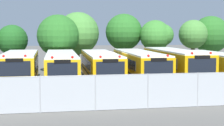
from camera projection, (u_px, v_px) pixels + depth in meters
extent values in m
plane|color=#595651|center=(120.00, 82.00, 28.69)|extent=(160.00, 160.00, 0.00)
cube|color=yellow|center=(20.00, 67.00, 27.20)|extent=(2.70, 9.56, 2.08)
cube|color=white|center=(20.00, 53.00, 27.10)|extent=(2.64, 9.37, 0.12)
cube|color=black|center=(15.00, 87.00, 22.55)|extent=(2.59, 0.20, 0.36)
cube|color=black|center=(15.00, 69.00, 22.49)|extent=(2.08, 0.09, 1.00)
cube|color=black|center=(37.00, 62.00, 27.70)|extent=(0.16, 7.43, 0.75)
cube|color=black|center=(4.00, 63.00, 27.23)|extent=(0.16, 7.43, 0.75)
cube|color=black|center=(20.00, 72.00, 27.24)|extent=(2.72, 9.66, 0.10)
sphere|color=red|center=(25.00, 56.00, 22.71)|extent=(0.18, 0.18, 0.18)
sphere|color=red|center=(4.00, 56.00, 22.45)|extent=(0.18, 0.18, 0.18)
cube|color=black|center=(14.00, 60.00, 22.43)|extent=(1.14, 0.10, 0.24)
cylinder|color=black|center=(33.00, 84.00, 24.20)|extent=(0.30, 1.00, 1.00)
cylinder|color=black|center=(0.00, 85.00, 23.78)|extent=(0.30, 1.00, 1.00)
cylinder|color=black|center=(36.00, 73.00, 30.39)|extent=(0.30, 1.00, 1.00)
cylinder|color=black|center=(10.00, 74.00, 29.97)|extent=(0.30, 1.00, 1.00)
cube|color=yellow|center=(61.00, 67.00, 27.82)|extent=(2.48, 11.34, 2.01)
cube|color=white|center=(61.00, 54.00, 27.72)|extent=(2.43, 11.11, 0.12)
cube|color=black|center=(63.00, 88.00, 22.26)|extent=(2.44, 0.18, 0.36)
cube|color=black|center=(63.00, 70.00, 22.20)|extent=(1.96, 0.08, 0.97)
cube|color=black|center=(76.00, 62.00, 28.28)|extent=(0.11, 8.83, 0.73)
cube|color=black|center=(46.00, 63.00, 27.89)|extent=(0.11, 8.83, 0.73)
cube|color=black|center=(61.00, 72.00, 27.86)|extent=(2.51, 11.45, 0.10)
sphere|color=red|center=(72.00, 57.00, 22.40)|extent=(0.18, 0.18, 0.18)
sphere|color=red|center=(52.00, 57.00, 22.19)|extent=(0.18, 0.18, 0.18)
cube|color=black|center=(62.00, 61.00, 22.15)|extent=(1.08, 0.09, 0.24)
cylinder|color=black|center=(78.00, 85.00, 23.88)|extent=(0.29, 1.00, 1.00)
cylinder|color=black|center=(47.00, 85.00, 23.54)|extent=(0.29, 1.00, 1.00)
cylinder|color=black|center=(72.00, 71.00, 31.86)|extent=(0.29, 1.00, 1.00)
cylinder|color=black|center=(49.00, 72.00, 31.52)|extent=(0.29, 1.00, 1.00)
cube|color=#EAA80C|center=(100.00, 66.00, 28.54)|extent=(2.51, 11.11, 1.99)
cube|color=white|center=(100.00, 53.00, 28.45)|extent=(2.46, 10.89, 0.12)
cube|color=black|center=(111.00, 86.00, 23.10)|extent=(2.45, 0.19, 0.36)
cube|color=black|center=(110.00, 69.00, 23.04)|extent=(1.97, 0.08, 0.96)
cube|color=black|center=(114.00, 62.00, 29.00)|extent=(0.13, 8.65, 0.72)
cube|color=black|center=(85.00, 62.00, 28.62)|extent=(0.13, 8.65, 0.72)
cube|color=black|center=(100.00, 71.00, 28.58)|extent=(2.54, 11.22, 0.10)
sphere|color=red|center=(120.00, 57.00, 23.24)|extent=(0.18, 0.18, 0.18)
sphere|color=red|center=(100.00, 57.00, 23.03)|extent=(0.18, 0.18, 0.18)
cube|color=black|center=(110.00, 61.00, 22.98)|extent=(1.08, 0.09, 0.24)
cylinder|color=black|center=(122.00, 83.00, 24.71)|extent=(0.29, 1.00, 1.00)
cylinder|color=black|center=(93.00, 83.00, 24.38)|extent=(0.29, 1.00, 1.00)
cylinder|color=black|center=(106.00, 71.00, 32.47)|extent=(0.29, 1.00, 1.00)
cylinder|color=black|center=(84.00, 71.00, 32.13)|extent=(0.29, 1.00, 1.00)
cube|color=#EAA80C|center=(139.00, 65.00, 28.76)|extent=(2.59, 11.35, 2.06)
cube|color=white|center=(139.00, 52.00, 28.66)|extent=(2.54, 11.13, 0.12)
cube|color=black|center=(159.00, 86.00, 23.20)|extent=(2.52, 0.19, 0.36)
cube|color=black|center=(159.00, 68.00, 23.14)|extent=(2.03, 0.08, 0.99)
cube|color=black|center=(152.00, 61.00, 29.22)|extent=(0.13, 8.84, 0.74)
cube|color=black|center=(124.00, 61.00, 28.83)|extent=(0.13, 8.84, 0.74)
cube|color=black|center=(139.00, 70.00, 28.80)|extent=(2.62, 11.47, 0.10)
sphere|color=red|center=(168.00, 56.00, 23.34)|extent=(0.18, 0.18, 0.18)
sphere|color=red|center=(148.00, 56.00, 23.12)|extent=(0.18, 0.18, 0.18)
cube|color=black|center=(159.00, 60.00, 23.08)|extent=(1.11, 0.09, 0.24)
cylinder|color=black|center=(167.00, 83.00, 24.82)|extent=(0.29, 1.00, 1.00)
cylinder|color=black|center=(138.00, 83.00, 24.47)|extent=(0.29, 1.00, 1.00)
cylinder|color=black|center=(140.00, 70.00, 32.81)|extent=(0.29, 1.00, 1.00)
cylinder|color=black|center=(118.00, 71.00, 32.46)|extent=(0.29, 1.00, 1.00)
cube|color=#EAA80C|center=(174.00, 64.00, 29.45)|extent=(2.63, 11.31, 2.19)
cube|color=white|center=(175.00, 50.00, 29.35)|extent=(2.57, 11.09, 0.12)
cube|color=black|center=(202.00, 84.00, 23.92)|extent=(2.58, 0.18, 0.36)
cube|color=black|center=(202.00, 66.00, 23.85)|extent=(2.07, 0.08, 1.05)
cube|color=black|center=(187.00, 59.00, 29.92)|extent=(0.12, 8.81, 0.79)
cube|color=black|center=(159.00, 60.00, 29.51)|extent=(0.12, 8.81, 0.79)
cube|color=black|center=(174.00, 69.00, 29.49)|extent=(2.65, 11.43, 0.10)
sphere|color=red|center=(211.00, 53.00, 24.05)|extent=(0.18, 0.18, 0.18)
sphere|color=red|center=(192.00, 53.00, 23.83)|extent=(0.18, 0.18, 0.18)
cube|color=black|center=(202.00, 57.00, 23.79)|extent=(1.14, 0.09, 0.24)
cylinder|color=black|center=(208.00, 81.00, 25.55)|extent=(0.29, 1.00, 1.00)
cylinder|color=black|center=(179.00, 82.00, 25.19)|extent=(0.29, 1.00, 1.00)
cylinder|color=black|center=(172.00, 70.00, 33.50)|extent=(0.29, 1.00, 1.00)
cylinder|color=black|center=(150.00, 70.00, 33.14)|extent=(0.29, 1.00, 1.00)
cube|color=yellow|center=(212.00, 65.00, 29.96)|extent=(2.48, 9.25, 1.92)
cube|color=white|center=(212.00, 53.00, 29.87)|extent=(2.43, 9.07, 0.12)
cube|color=black|center=(223.00, 61.00, 30.44)|extent=(0.08, 7.21, 0.69)
cube|color=black|center=(197.00, 61.00, 30.01)|extent=(0.08, 7.21, 0.69)
cube|color=black|center=(211.00, 69.00, 29.99)|extent=(2.51, 9.34, 0.10)
cylinder|color=black|center=(217.00, 79.00, 26.69)|extent=(0.29, 1.00, 1.00)
cylinder|color=black|center=(208.00, 70.00, 32.98)|extent=(0.29, 1.00, 1.00)
cylinder|color=black|center=(187.00, 71.00, 32.61)|extent=(0.29, 1.00, 1.00)
cylinder|color=#4C3823|center=(13.00, 61.00, 36.48)|extent=(0.38, 0.38, 2.12)
sphere|color=#1E561E|center=(12.00, 40.00, 36.28)|extent=(3.26, 3.26, 3.26)
sphere|color=#1E561E|center=(13.00, 41.00, 36.46)|extent=(2.23, 2.23, 2.23)
cylinder|color=#4C3823|center=(59.00, 62.00, 35.42)|extent=(0.33, 0.33, 2.18)
sphere|color=#286623|center=(58.00, 36.00, 35.18)|extent=(4.37, 4.37, 4.37)
sphere|color=#286623|center=(56.00, 37.00, 35.27)|extent=(2.55, 2.55, 2.55)
cylinder|color=#4C3823|center=(78.00, 60.00, 37.64)|extent=(0.31, 0.31, 2.31)
sphere|color=#478438|center=(78.00, 33.00, 37.38)|extent=(4.65, 4.65, 4.65)
sphere|color=#478438|center=(72.00, 34.00, 37.58)|extent=(3.42, 3.42, 3.42)
cylinder|color=#4C3823|center=(124.00, 57.00, 38.50)|extent=(0.31, 0.31, 2.64)
sphere|color=#286623|center=(124.00, 32.00, 38.24)|extent=(4.12, 4.12, 4.12)
sphere|color=#286623|center=(130.00, 29.00, 38.03)|extent=(2.40, 2.40, 2.40)
cylinder|color=#4C3823|center=(155.00, 59.00, 37.64)|extent=(0.35, 0.35, 2.53)
sphere|color=#387A2D|center=(155.00, 36.00, 37.41)|extent=(3.40, 3.40, 3.40)
sphere|color=#387A2D|center=(163.00, 35.00, 37.30)|extent=(2.41, 2.41, 2.41)
cylinder|color=#4C3823|center=(193.00, 57.00, 38.67)|extent=(0.45, 0.45, 2.72)
sphere|color=#478438|center=(193.00, 34.00, 38.44)|extent=(3.27, 3.27, 3.27)
sphere|color=#478438|center=(198.00, 36.00, 38.37)|extent=(1.83, 1.83, 1.83)
cylinder|color=#4C3823|center=(210.00, 58.00, 40.24)|extent=(0.36, 0.36, 2.24)
sphere|color=#286623|center=(210.00, 35.00, 40.00)|extent=(4.38, 4.38, 4.38)
sphere|color=#286623|center=(208.00, 31.00, 40.15)|extent=(2.69, 2.69, 2.69)
cylinder|color=#9EA0A3|center=(40.00, 94.00, 17.53)|extent=(0.07, 0.07, 1.93)
cylinder|color=#9EA0A3|center=(95.00, 93.00, 18.01)|extent=(0.07, 0.07, 1.93)
cylinder|color=#9EA0A3|center=(148.00, 91.00, 18.50)|extent=(0.07, 0.07, 1.93)
cylinder|color=#9EA0A3|center=(198.00, 90.00, 18.98)|extent=(0.07, 0.07, 1.93)
cube|color=#ADB2B7|center=(148.00, 91.00, 18.50)|extent=(23.00, 0.02, 1.89)
cylinder|color=#9EA0A3|center=(148.00, 74.00, 18.41)|extent=(23.00, 0.04, 0.04)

